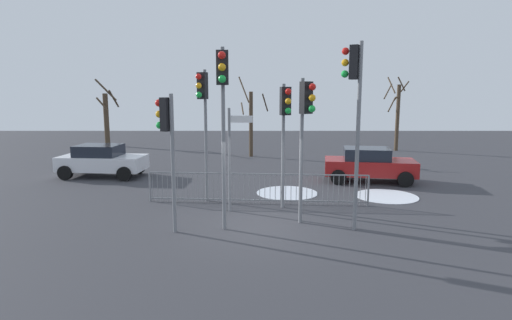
# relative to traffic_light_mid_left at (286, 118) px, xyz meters

# --- Properties ---
(ground_plane) EXTENTS (60.00, 60.00, 0.00)m
(ground_plane) POSITION_rel_traffic_light_mid_left_xyz_m (-0.89, -1.74, -3.02)
(ground_plane) COLOR #38383D
(traffic_light_mid_left) EXTENTS (0.37, 0.55, 4.11)m
(traffic_light_mid_left) POSITION_rel_traffic_light_mid_left_xyz_m (0.00, 0.00, 0.00)
(traffic_light_mid_left) COLOR slate
(traffic_light_mid_left) RESTS_ON ground
(traffic_light_foreground_right) EXTENTS (0.39, 0.54, 4.61)m
(traffic_light_foreground_right) POSITION_rel_traffic_light_mid_left_xyz_m (-2.74, 0.90, 0.36)
(traffic_light_foreground_right) COLOR slate
(traffic_light_foreground_right) RESTS_ON ground
(traffic_light_rear_right) EXTENTS (0.33, 0.57, 5.03)m
(traffic_light_rear_right) POSITION_rel_traffic_light_mid_left_xyz_m (-1.82, -2.28, 0.66)
(traffic_light_rear_right) COLOR slate
(traffic_light_rear_right) RESTS_ON ground
(traffic_light_foreground_left) EXTENTS (0.44, 0.50, 4.24)m
(traffic_light_foreground_left) POSITION_rel_traffic_light_mid_left_xyz_m (0.46, -1.64, 0.09)
(traffic_light_foreground_left) COLOR slate
(traffic_light_foreground_left) RESTS_ON ground
(traffic_light_rear_left) EXTENTS (0.53, 0.40, 5.18)m
(traffic_light_rear_left) POSITION_rel_traffic_light_mid_left_xyz_m (1.72, -2.12, 0.76)
(traffic_light_rear_left) COLOR slate
(traffic_light_rear_left) RESTS_ON ground
(traffic_light_mid_right) EXTENTS (0.52, 0.41, 3.81)m
(traffic_light_mid_right) POSITION_rel_traffic_light_mid_left_xyz_m (-3.32, -2.31, -0.22)
(traffic_light_mid_right) COLOR slate
(traffic_light_mid_right) RESTS_ON ground
(direction_sign_post) EXTENTS (0.79, 0.11, 3.35)m
(direction_sign_post) POSITION_rel_traffic_light_mid_left_xyz_m (-1.73, -0.29, -1.15)
(direction_sign_post) COLOR slate
(direction_sign_post) RESTS_ON ground
(pedestrian_guard_railing) EXTENTS (7.66, 0.63, 1.07)m
(pedestrian_guard_railing) POSITION_rel_traffic_light_mid_left_xyz_m (-0.90, 0.66, -2.46)
(pedestrian_guard_railing) COLOR slate
(pedestrian_guard_railing) RESTS_ON ground
(car_white_trailing) EXTENTS (3.94, 2.21, 1.47)m
(car_white_trailing) POSITION_rel_traffic_light_mid_left_xyz_m (-7.99, 5.36, -2.25)
(car_white_trailing) COLOR silver
(car_white_trailing) RESTS_ON ground
(car_red_mid) EXTENTS (4.02, 2.42, 1.47)m
(car_red_mid) POSITION_rel_traffic_light_mid_left_xyz_m (3.94, 4.29, -2.25)
(car_red_mid) COLOR maroon
(car_red_mid) RESTS_ON ground
(bare_tree_left) EXTENTS (1.80, 1.73, 4.73)m
(bare_tree_left) POSITION_rel_traffic_light_mid_left_xyz_m (-1.23, 11.44, -0.88)
(bare_tree_left) COLOR #473828
(bare_tree_left) RESTS_ON ground
(bare_tree_centre) EXTENTS (1.73, 1.68, 4.81)m
(bare_tree_centre) POSITION_rel_traffic_light_mid_left_xyz_m (8.29, 14.06, -0.57)
(bare_tree_centre) COLOR #473828
(bare_tree_centre) RESTS_ON ground
(bare_tree_right) EXTENTS (1.50, 1.57, 4.75)m
(bare_tree_right) POSITION_rel_traffic_light_mid_left_xyz_m (-11.63, 16.60, -0.92)
(bare_tree_right) COLOR #473828
(bare_tree_right) RESTS_ON ground
(snow_patch_kerb) EXTENTS (2.31, 2.31, 0.01)m
(snow_patch_kerb) POSITION_rel_traffic_light_mid_left_xyz_m (3.93, 1.67, -3.01)
(snow_patch_kerb) COLOR white
(snow_patch_kerb) RESTS_ON ground
(snow_patch_island) EXTENTS (2.35, 2.35, 0.01)m
(snow_patch_island) POSITION_rel_traffic_light_mid_left_xyz_m (0.26, 2.19, -3.01)
(snow_patch_island) COLOR silver
(snow_patch_island) RESTS_ON ground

